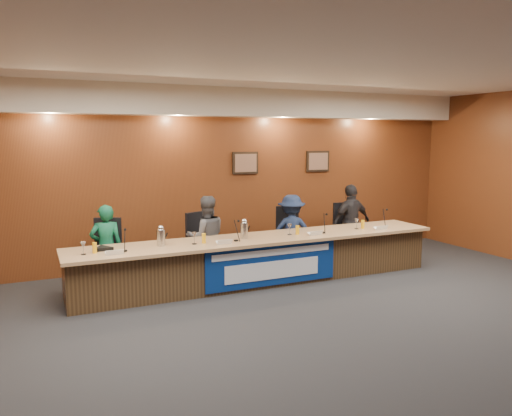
{
  "coord_description": "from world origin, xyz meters",
  "views": [
    {
      "loc": [
        -3.35,
        -4.72,
        2.33
      ],
      "look_at": [
        -0.07,
        2.46,
        1.21
      ],
      "focal_mm": 35.0,
      "sensor_mm": 36.0,
      "label": 1
    }
  ],
  "objects_px": {
    "dais_body": "(261,261)",
    "banner": "(273,265)",
    "office_chair_c": "(289,240)",
    "carafe_mid": "(244,231)",
    "speakerphone": "(103,249)",
    "panelist_b": "(206,237)",
    "office_chair_b": "(205,248)",
    "panelist_a": "(106,248)",
    "office_chair_d": "(348,235)",
    "office_chair_a": "(106,258)",
    "carafe_left": "(161,238)",
    "panelist_d": "(351,223)",
    "panelist_c": "(291,231)"
  },
  "relations": [
    {
      "from": "banner",
      "to": "speakerphone",
      "type": "bearing_deg",
      "value": 169.64
    },
    {
      "from": "panelist_b",
      "to": "office_chair_d",
      "type": "distance_m",
      "value": 2.9
    },
    {
      "from": "carafe_mid",
      "to": "speakerphone",
      "type": "relative_size",
      "value": 0.79
    },
    {
      "from": "panelist_b",
      "to": "office_chair_b",
      "type": "height_order",
      "value": "panelist_b"
    },
    {
      "from": "office_chair_d",
      "to": "speakerphone",
      "type": "bearing_deg",
      "value": -162.12
    },
    {
      "from": "dais_body",
      "to": "office_chair_b",
      "type": "distance_m",
      "value": 1.02
    },
    {
      "from": "dais_body",
      "to": "banner",
      "type": "height_order",
      "value": "banner"
    },
    {
      "from": "dais_body",
      "to": "office_chair_c",
      "type": "xyz_separation_m",
      "value": [
        0.88,
        0.7,
        0.13
      ]
    },
    {
      "from": "office_chair_c",
      "to": "carafe_mid",
      "type": "xyz_separation_m",
      "value": [
        -1.19,
        -0.73,
        0.4
      ]
    },
    {
      "from": "banner",
      "to": "office_chair_c",
      "type": "bearing_deg",
      "value": 51.8
    },
    {
      "from": "carafe_left",
      "to": "panelist_b",
      "type": "bearing_deg",
      "value": 34.4
    },
    {
      "from": "panelist_a",
      "to": "office_chair_b",
      "type": "relative_size",
      "value": 2.76
    },
    {
      "from": "carafe_left",
      "to": "speakerphone",
      "type": "distance_m",
      "value": 0.83
    },
    {
      "from": "dais_body",
      "to": "panelist_d",
      "type": "xyz_separation_m",
      "value": [
        2.17,
        0.6,
        0.38
      ]
    },
    {
      "from": "office_chair_c",
      "to": "panelist_b",
      "type": "bearing_deg",
      "value": -156.16
    },
    {
      "from": "office_chair_a",
      "to": "office_chair_d",
      "type": "distance_m",
      "value": 4.5
    },
    {
      "from": "panelist_a",
      "to": "speakerphone",
      "type": "distance_m",
      "value": 0.59
    },
    {
      "from": "dais_body",
      "to": "panelist_a",
      "type": "height_order",
      "value": "panelist_a"
    },
    {
      "from": "panelist_d",
      "to": "carafe_mid",
      "type": "height_order",
      "value": "panelist_d"
    },
    {
      "from": "banner",
      "to": "panelist_c",
      "type": "height_order",
      "value": "panelist_c"
    },
    {
      "from": "office_chair_c",
      "to": "carafe_mid",
      "type": "height_order",
      "value": "carafe_mid"
    },
    {
      "from": "dais_body",
      "to": "panelist_d",
      "type": "height_order",
      "value": "panelist_d"
    },
    {
      "from": "panelist_b",
      "to": "carafe_mid",
      "type": "relative_size",
      "value": 5.44
    },
    {
      "from": "panelist_d",
      "to": "office_chair_a",
      "type": "bearing_deg",
      "value": -6.82
    },
    {
      "from": "panelist_b",
      "to": "carafe_mid",
      "type": "xyz_separation_m",
      "value": [
        0.41,
        -0.63,
        0.19
      ]
    },
    {
      "from": "panelist_b",
      "to": "panelist_d",
      "type": "height_order",
      "value": "panelist_d"
    },
    {
      "from": "panelist_a",
      "to": "panelist_b",
      "type": "bearing_deg",
      "value": -175.37
    },
    {
      "from": "panelist_a",
      "to": "panelist_c",
      "type": "xyz_separation_m",
      "value": [
        3.21,
        0.0,
        -0.0
      ]
    },
    {
      "from": "office_chair_d",
      "to": "office_chair_b",
      "type": "bearing_deg",
      "value": -170.31
    },
    {
      "from": "speakerphone",
      "to": "office_chair_b",
      "type": "bearing_deg",
      "value": 21.04
    },
    {
      "from": "office_chair_c",
      "to": "speakerphone",
      "type": "height_order",
      "value": "speakerphone"
    },
    {
      "from": "office_chair_a",
      "to": "office_chair_b",
      "type": "relative_size",
      "value": 1.0
    },
    {
      "from": "dais_body",
      "to": "carafe_mid",
      "type": "xyz_separation_m",
      "value": [
        -0.32,
        -0.03,
        0.53
      ]
    },
    {
      "from": "speakerphone",
      "to": "panelist_c",
      "type": "bearing_deg",
      "value": 9.62
    },
    {
      "from": "panelist_d",
      "to": "panelist_c",
      "type": "bearing_deg",
      "value": -5.54
    },
    {
      "from": "panelist_b",
      "to": "office_chair_a",
      "type": "relative_size",
      "value": 2.88
    },
    {
      "from": "carafe_left",
      "to": "office_chair_d",
      "type": "bearing_deg",
      "value": 10.77
    },
    {
      "from": "panelist_c",
      "to": "carafe_mid",
      "type": "bearing_deg",
      "value": 46.15
    },
    {
      "from": "carafe_left",
      "to": "panelist_d",
      "type": "bearing_deg",
      "value": 9.31
    },
    {
      "from": "office_chair_b",
      "to": "panelist_b",
      "type": "bearing_deg",
      "value": -108.77
    },
    {
      "from": "speakerphone",
      "to": "office_chair_d",
      "type": "bearing_deg",
      "value": 8.19
    },
    {
      "from": "panelist_d",
      "to": "speakerphone",
      "type": "bearing_deg",
      "value": 1.43
    },
    {
      "from": "carafe_mid",
      "to": "speakerphone",
      "type": "bearing_deg",
      "value": 178.24
    },
    {
      "from": "speakerphone",
      "to": "office_chair_c",
      "type": "bearing_deg",
      "value": 11.28
    },
    {
      "from": "panelist_d",
      "to": "office_chair_c",
      "type": "height_order",
      "value": "panelist_d"
    },
    {
      "from": "panelist_b",
      "to": "office_chair_a",
      "type": "xyz_separation_m",
      "value": [
        -1.61,
        0.1,
        -0.21
      ]
    },
    {
      "from": "panelist_b",
      "to": "office_chair_d",
      "type": "relative_size",
      "value": 2.88
    },
    {
      "from": "carafe_left",
      "to": "dais_body",
      "type": "bearing_deg",
      "value": 0.83
    },
    {
      "from": "office_chair_a",
      "to": "speakerphone",
      "type": "height_order",
      "value": "speakerphone"
    },
    {
      "from": "panelist_a",
      "to": "carafe_mid",
      "type": "height_order",
      "value": "panelist_a"
    }
  ]
}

